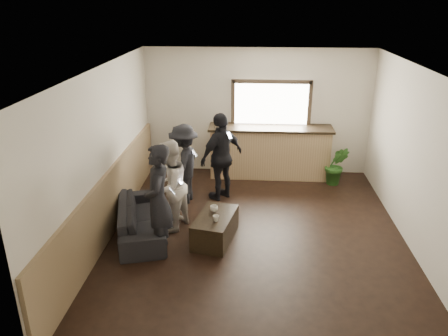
# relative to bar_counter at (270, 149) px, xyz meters

# --- Properties ---
(ground) EXTENTS (5.00, 6.00, 0.01)m
(ground) POSITION_rel_bar_counter_xyz_m (-0.30, -2.70, -0.64)
(ground) COLOR black
(room_shell) EXTENTS (5.01, 6.01, 2.80)m
(room_shell) POSITION_rel_bar_counter_xyz_m (-1.04, -2.70, 0.83)
(room_shell) COLOR silver
(room_shell) RESTS_ON ground
(bar_counter) EXTENTS (2.70, 0.68, 2.13)m
(bar_counter) POSITION_rel_bar_counter_xyz_m (0.00, 0.00, 0.00)
(bar_counter) COLOR tan
(bar_counter) RESTS_ON ground
(sofa) EXTENTS (1.21, 2.00, 0.55)m
(sofa) POSITION_rel_bar_counter_xyz_m (-2.26, -2.75, -0.37)
(sofa) COLOR black
(sofa) RESTS_ON ground
(coffee_table) EXTENTS (0.75, 1.10, 0.45)m
(coffee_table) POSITION_rel_bar_counter_xyz_m (-0.97, -2.89, -0.42)
(coffee_table) COLOR black
(coffee_table) RESTS_ON ground
(cup_a) EXTENTS (0.18, 0.18, 0.10)m
(cup_a) POSITION_rel_bar_counter_xyz_m (-1.00, -2.73, -0.14)
(cup_a) COLOR silver
(cup_a) RESTS_ON coffee_table
(cup_b) EXTENTS (0.14, 0.14, 0.10)m
(cup_b) POSITION_rel_bar_counter_xyz_m (-0.94, -3.06, -0.15)
(cup_b) COLOR silver
(cup_b) RESTS_ON coffee_table
(potted_plant) EXTENTS (0.53, 0.45, 0.87)m
(potted_plant) POSITION_rel_bar_counter_xyz_m (1.42, -0.41, -0.21)
(potted_plant) COLOR #2D6623
(potted_plant) RESTS_ON ground
(person_a) EXTENTS (0.53, 0.71, 1.79)m
(person_a) POSITION_rel_bar_counter_xyz_m (-1.81, -3.30, 0.25)
(person_a) COLOR black
(person_a) RESTS_ON ground
(person_b) EXTENTS (0.87, 0.96, 1.61)m
(person_b) POSITION_rel_bar_counter_xyz_m (-1.78, -2.56, 0.16)
(person_b) COLOR beige
(person_b) RESTS_ON ground
(person_c) EXTENTS (0.76, 1.10, 1.57)m
(person_c) POSITION_rel_bar_counter_xyz_m (-1.70, -1.45, 0.15)
(person_c) COLOR black
(person_c) RESTS_ON ground
(person_d) EXTENTS (1.02, 1.04, 1.76)m
(person_d) POSITION_rel_bar_counter_xyz_m (-0.98, -1.24, 0.24)
(person_d) COLOR black
(person_d) RESTS_ON ground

